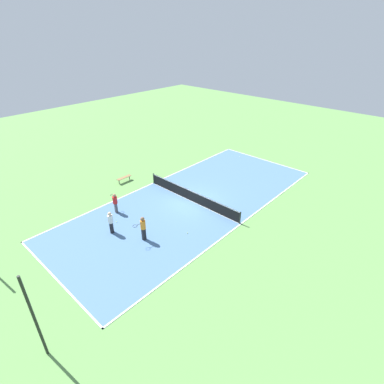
# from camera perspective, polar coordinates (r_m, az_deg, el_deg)

# --- Properties ---
(ground_plane) EXTENTS (80.00, 80.00, 0.00)m
(ground_plane) POSITION_cam_1_polar(r_m,az_deg,el_deg) (25.14, -0.00, -1.79)
(ground_plane) COLOR #60934C
(court_surface) EXTENTS (9.91, 23.81, 0.02)m
(court_surface) POSITION_cam_1_polar(r_m,az_deg,el_deg) (25.13, -0.00, -1.77)
(court_surface) COLOR #4C729E
(court_surface) RESTS_ON ground_plane
(tennis_net) EXTENTS (9.71, 0.10, 1.02)m
(tennis_net) POSITION_cam_1_polar(r_m,az_deg,el_deg) (24.86, -0.00, -0.73)
(tennis_net) COLOR black
(tennis_net) RESTS_ON court_surface
(bench) EXTENTS (0.36, 1.47, 0.45)m
(bench) POSITION_cam_1_polar(r_m,az_deg,el_deg) (28.86, -12.81, 2.63)
(bench) COLOR olive
(bench) RESTS_ON ground_plane
(player_center_orange) EXTENTS (0.44, 0.96, 1.83)m
(player_center_orange) POSITION_cam_1_polar(r_m,az_deg,el_deg) (20.52, -9.32, -6.55)
(player_center_orange) COLOR black
(player_center_orange) RESTS_ON court_surface
(player_coach_red) EXTENTS (0.99, 0.60, 1.64)m
(player_coach_red) POSITION_cam_1_polar(r_m,az_deg,el_deg) (23.96, -14.44, -1.82)
(player_coach_red) COLOR #4C4C51
(player_coach_red) RESTS_ON court_surface
(player_near_white) EXTENTS (0.50, 0.50, 1.71)m
(player_near_white) POSITION_cam_1_polar(r_m,az_deg,el_deg) (21.71, -15.25, -5.35)
(player_near_white) COLOR black
(player_near_white) RESTS_ON court_surface
(tennis_ball_left_sideline) EXTENTS (0.07, 0.07, 0.07)m
(tennis_ball_left_sideline) POSITION_cam_1_polar(r_m,az_deg,el_deg) (34.11, 9.04, 6.64)
(tennis_ball_left_sideline) COLOR #CCE033
(tennis_ball_left_sideline) RESTS_ON court_surface
(tennis_ball_right_alley) EXTENTS (0.07, 0.07, 0.07)m
(tennis_ball_right_alley) POSITION_cam_1_polar(r_m,az_deg,el_deg) (23.22, -14.15, -5.52)
(tennis_ball_right_alley) COLOR #CCE033
(tennis_ball_right_alley) RESTS_ON court_surface
(tennis_ball_near_net) EXTENTS (0.07, 0.07, 0.07)m
(tennis_ball_near_net) POSITION_cam_1_polar(r_m,az_deg,el_deg) (21.41, -0.86, -7.81)
(tennis_ball_near_net) COLOR #CCE033
(tennis_ball_near_net) RESTS_ON court_surface
(fence_post_back_left) EXTENTS (0.12, 0.12, 4.73)m
(fence_post_back_left) POSITION_cam_1_polar(r_m,az_deg,el_deg) (14.90, -27.83, -20.50)
(fence_post_back_left) COLOR black
(fence_post_back_left) RESTS_ON ground_plane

